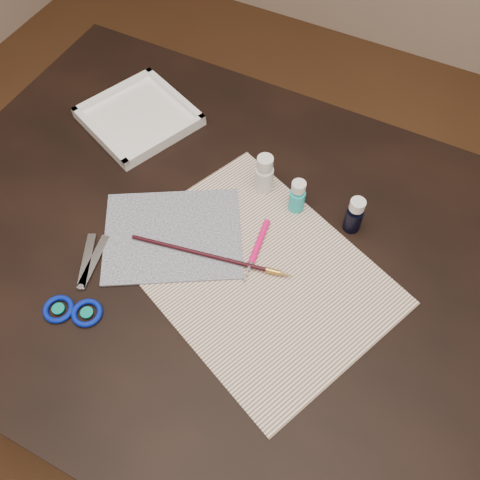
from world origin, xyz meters
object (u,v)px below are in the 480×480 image
at_px(canvas, 173,235).
at_px(palette_tray, 139,116).
at_px(paper, 256,272).
at_px(paint_bottle_navy, 355,215).
at_px(paint_bottle_cyan, 297,196).
at_px(scissors, 80,278).
at_px(paint_bottle_white, 264,174).

bearing_deg(canvas, palette_tray, 134.38).
xyz_separation_m(paper, canvas, (-0.17, -0.00, 0.00)).
bearing_deg(paint_bottle_navy, paper, -124.31).
height_order(canvas, palette_tray, palette_tray).
relative_size(paint_bottle_cyan, paint_bottle_navy, 0.95).
xyz_separation_m(scissors, palette_tray, (-0.12, 0.39, 0.01)).
height_order(paint_bottle_white, scissors, paint_bottle_white).
bearing_deg(scissors, palette_tray, -8.03).
distance_m(paper, canvas, 0.17).
bearing_deg(palette_tray, paint_bottle_cyan, -8.85).
bearing_deg(paper, canvas, -179.73).
distance_m(paint_bottle_white, paint_bottle_cyan, 0.08).
xyz_separation_m(canvas, palette_tray, (-0.22, 0.23, 0.01)).
xyz_separation_m(paper, paint_bottle_navy, (0.12, 0.17, 0.04)).
bearing_deg(canvas, paint_bottle_cyan, 42.77).
xyz_separation_m(paper, palette_tray, (-0.40, 0.23, 0.01)).
distance_m(paint_bottle_navy, scissors, 0.51).
relative_size(paint_bottle_navy, scissors, 0.38).
bearing_deg(palette_tray, scissors, -72.08).
bearing_deg(paint_bottle_navy, canvas, -149.43).
relative_size(paper, palette_tray, 2.21).
relative_size(canvas, paint_bottle_white, 2.92).
height_order(paint_bottle_navy, scissors, paint_bottle_navy).
bearing_deg(paint_bottle_white, paint_bottle_cyan, -12.08).
height_order(paint_bottle_navy, palette_tray, paint_bottle_navy).
relative_size(canvas, paint_bottle_navy, 3.22).
xyz_separation_m(paint_bottle_navy, scissors, (-0.39, -0.33, -0.03)).
bearing_deg(paint_bottle_cyan, paint_bottle_white, 167.92).
bearing_deg(paint_bottle_white, palette_tray, 171.92).
xyz_separation_m(paper, paint_bottle_white, (-0.07, 0.18, 0.04)).
distance_m(canvas, paint_bottle_white, 0.21).
bearing_deg(canvas, paint_bottle_navy, 30.57).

